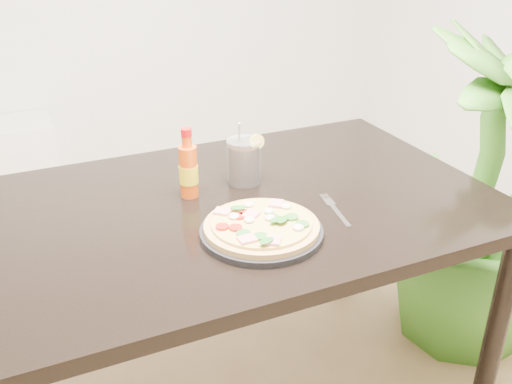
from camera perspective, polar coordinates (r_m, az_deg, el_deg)
name	(u,v)px	position (r m, az deg, el deg)	size (l,w,h in m)	color
dining_table	(238,227)	(1.60, -1.78, -3.53)	(1.40, 0.90, 0.75)	black
plate	(261,232)	(1.40, 0.55, -4.02)	(0.30, 0.30, 0.02)	black
pizza	(261,225)	(1.39, 0.54, -3.31)	(0.28, 0.28, 0.03)	tan
hot_sauce_bottle	(188,170)	(1.57, -6.77, 2.21)	(0.05, 0.05, 0.20)	#E24E0D
cola_cup	(244,162)	(1.65, -1.21, 3.01)	(0.10, 0.10, 0.19)	black
fork	(335,209)	(1.53, 7.86, -1.69)	(0.05, 0.19, 0.00)	silver
houseplant	(482,197)	(2.13, 21.68, -0.50)	(0.64, 0.64, 1.14)	#3B7D21
plant_pot	(461,304)	(2.36, 19.84, -10.54)	(0.28, 0.28, 0.22)	brown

